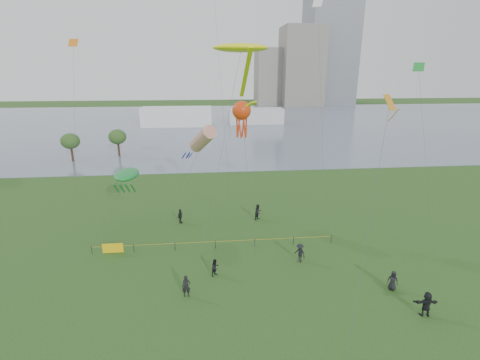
{
  "coord_description": "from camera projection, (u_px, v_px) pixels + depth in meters",
  "views": [
    {
      "loc": [
        -2.82,
        -18.67,
        17.1
      ],
      "look_at": [
        0.0,
        10.0,
        8.0
      ],
      "focal_mm": 26.0,
      "sensor_mm": 36.0,
      "label": 1
    }
  ],
  "objects": [
    {
      "name": "kite_creature",
      "position": [
        127.0,
        174.0,
        36.43
      ],
      "size": [
        4.36,
        6.12,
        7.15
      ],
      "rotation": [
        0.0,
        0.0,
        -0.3
      ],
      "color": "#3F3F42"
    },
    {
      "name": "spectator_a",
      "position": [
        215.0,
        267.0,
        30.13
      ],
      "size": [
        0.96,
        0.95,
        1.56
      ],
      "primitive_type": "imported",
      "rotation": [
        0.0,
        0.0,
        0.74
      ],
      "color": "black",
      "rests_on": "ground_plane"
    },
    {
      "name": "pavilion_left",
      "position": [
        177.0,
        117.0,
        111.27
      ],
      "size": [
        22.0,
        8.0,
        6.0
      ],
      "primitive_type": "cube",
      "color": "white",
      "rests_on": "ground_plane"
    },
    {
      "name": "fence",
      "position": [
        153.0,
        246.0,
        34.24
      ],
      "size": [
        24.07,
        0.07,
        1.05
      ],
      "color": "black",
      "rests_on": "ground_plane"
    },
    {
      "name": "ground_plane",
      "position": [
        255.0,
        339.0,
        23.13
      ],
      "size": [
        400.0,
        400.0,
        0.0
      ],
      "primitive_type": "plane",
      "color": "#1B3E13"
    },
    {
      "name": "kite_octopus",
      "position": [
        242.0,
        111.0,
        36.91
      ],
      "size": [
        2.02,
        8.29,
        14.06
      ],
      "rotation": [
        0.0,
        0.0,
        0.05
      ],
      "color": "#3F3F42"
    },
    {
      "name": "lake",
      "position": [
        214.0,
        123.0,
        118.03
      ],
      "size": [
        400.0,
        120.0,
        0.08
      ],
      "primitive_type": "cube",
      "color": "slate",
      "rests_on": "ground_plane"
    },
    {
      "name": "kite_delta",
      "position": [
        389.0,
        111.0,
        30.06
      ],
      "size": [
        8.84,
        14.25,
        15.11
      ],
      "rotation": [
        0.0,
        0.0,
        0.16
      ],
      "color": "#3F3F42"
    },
    {
      "name": "spectator_e",
      "position": [
        426.0,
        304.0,
        25.11
      ],
      "size": [
        1.84,
        0.75,
        1.94
      ],
      "primitive_type": "imported",
      "rotation": [
        0.0,
        0.0,
        3.04
      ],
      "color": "black",
      "rests_on": "ground_plane"
    },
    {
      "name": "pavilion_right",
      "position": [
        256.0,
        116.0,
        116.69
      ],
      "size": [
        18.0,
        7.0,
        5.0
      ],
      "primitive_type": "cube",
      "color": "silver",
      "rests_on": "ground_plane"
    },
    {
      "name": "spectator_b",
      "position": [
        300.0,
        253.0,
        32.29
      ],
      "size": [
        1.25,
        1.35,
        1.83
      ],
      "primitive_type": "imported",
      "rotation": [
        0.0,
        0.0,
        -0.94
      ],
      "color": "black",
      "rests_on": "ground_plane"
    },
    {
      "name": "spectator_f",
      "position": [
        186.0,
        286.0,
        27.29
      ],
      "size": [
        0.68,
        0.46,
        1.82
      ],
      "primitive_type": "imported",
      "rotation": [
        0.0,
        0.0,
        0.04
      ],
      "color": "black",
      "rests_on": "ground_plane"
    },
    {
      "name": "small_kites",
      "position": [
        249.0,
        23.0,
        34.88
      ],
      "size": [
        33.34,
        14.43,
        9.41
      ],
      "color": "orange"
    },
    {
      "name": "building_mid",
      "position": [
        301.0,
        67.0,
        175.44
      ],
      "size": [
        20.0,
        20.0,
        38.0
      ],
      "primitive_type": "cube",
      "color": "slate",
      "rests_on": "ground_plane"
    },
    {
      "name": "kite_windsock",
      "position": [
        203.0,
        139.0,
        39.64
      ],
      "size": [
        6.57,
        6.53,
        11.48
      ],
      "rotation": [
        0.0,
        0.0,
        -0.22
      ],
      "color": "#3F3F42"
    },
    {
      "name": "spectator_g",
      "position": [
        258.0,
        212.0,
        41.47
      ],
      "size": [
        1.17,
        1.17,
        1.91
      ],
      "primitive_type": "imported",
      "rotation": [
        0.0,
        0.0,
        0.77
      ],
      "color": "black",
      "rests_on": "ground_plane"
    },
    {
      "name": "kite_stingray",
      "position": [
        241.0,
        48.0,
        32.74
      ],
      "size": [
        6.94,
        10.13,
        19.57
      ],
      "rotation": [
        0.0,
        0.0,
        0.43
      ],
      "color": "#3F3F42"
    },
    {
      "name": "building_low",
      "position": [
        271.0,
        77.0,
        181.34
      ],
      "size": [
        16.0,
        18.0,
        28.0
      ],
      "primitive_type": "cube",
      "color": "gray",
      "rests_on": "ground_plane"
    },
    {
      "name": "spectator_d",
      "position": [
        393.0,
        280.0,
        28.17
      ],
      "size": [
        0.97,
        0.88,
        1.66
      ],
      "primitive_type": "imported",
      "rotation": [
        0.0,
        0.0,
        -0.57
      ],
      "color": "black",
      "rests_on": "ground_plane"
    },
    {
      "name": "spectator_c",
      "position": [
        180.0,
        216.0,
        40.51
      ],
      "size": [
        0.8,
        1.1,
        1.73
      ],
      "primitive_type": "imported",
      "rotation": [
        0.0,
        0.0,
        1.15
      ],
      "color": "black",
      "rests_on": "ground_plane"
    }
  ]
}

